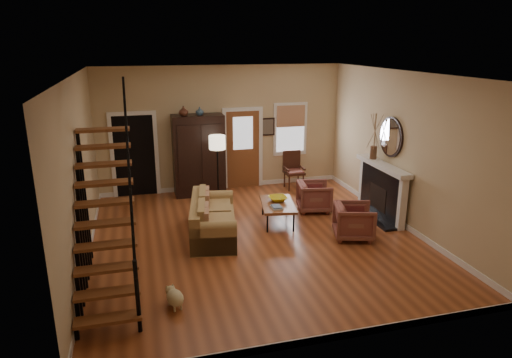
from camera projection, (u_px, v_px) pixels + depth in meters
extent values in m
plane|color=#9C4E27|center=(256.00, 238.00, 9.34)|extent=(7.00, 7.00, 0.00)
plane|color=white|center=(256.00, 74.00, 8.39)|extent=(7.00, 7.00, 0.00)
cube|color=tan|center=(222.00, 129.00, 12.10)|extent=(6.50, 0.04, 3.30)
cube|color=tan|center=(79.00, 172.00, 8.06)|extent=(0.04, 7.00, 3.30)
cube|color=tan|center=(404.00, 151.00, 9.67)|extent=(0.04, 7.00, 3.30)
cube|color=black|center=(135.00, 155.00, 11.85)|extent=(1.00, 0.36, 2.10)
cube|color=brown|center=(243.00, 150.00, 12.39)|extent=(0.90, 0.06, 2.10)
cube|color=silver|center=(290.00, 129.00, 12.57)|extent=(0.96, 0.06, 1.46)
cube|color=black|center=(383.00, 192.00, 10.41)|extent=(0.24, 1.60, 1.15)
cube|color=white|center=(383.00, 166.00, 10.22)|extent=(0.30, 1.95, 0.10)
cylinder|color=silver|center=(390.00, 137.00, 10.06)|extent=(0.05, 0.90, 0.90)
imported|color=#4C2619|center=(183.00, 111.00, 11.26)|extent=(0.24, 0.24, 0.25)
imported|color=#334C60|center=(200.00, 111.00, 11.37)|extent=(0.20, 0.20, 0.21)
imported|color=gold|center=(278.00, 199.00, 10.17)|extent=(0.41, 0.41, 0.10)
imported|color=maroon|center=(354.00, 221.00, 9.29)|extent=(0.98, 0.96, 0.71)
imported|color=maroon|center=(314.00, 197.00, 10.79)|extent=(0.89, 0.88, 0.70)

